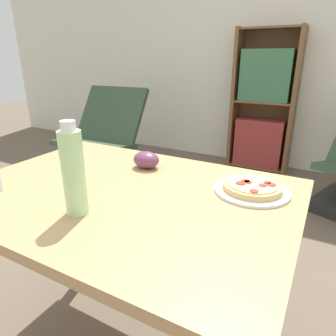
# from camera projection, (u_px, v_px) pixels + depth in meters

# --- Properties ---
(ground_plane) EXTENTS (14.00, 14.00, 0.00)m
(ground_plane) POSITION_uv_depth(u_px,v_px,m) (133.00, 324.00, 1.41)
(ground_plane) COLOR brown
(wall_back) EXTENTS (8.00, 0.05, 2.60)m
(wall_back) POSITION_uv_depth(u_px,v_px,m) (272.00, 44.00, 3.11)
(wall_back) COLOR silver
(wall_back) RESTS_ON ground_plane
(dining_table) EXTENTS (1.16, 0.83, 0.74)m
(dining_table) POSITION_uv_depth(u_px,v_px,m) (126.00, 216.00, 1.09)
(dining_table) COLOR tan
(dining_table) RESTS_ON ground_plane
(pizza_on_plate) EXTENTS (0.26, 0.26, 0.04)m
(pizza_on_plate) POSITION_uv_depth(u_px,v_px,m) (252.00, 188.00, 1.03)
(pizza_on_plate) COLOR white
(pizza_on_plate) RESTS_ON dining_table
(grape_bunch) EXTENTS (0.11, 0.09, 0.07)m
(grape_bunch) POSITION_uv_depth(u_px,v_px,m) (146.00, 160.00, 1.25)
(grape_bunch) COLOR #6B3856
(grape_bunch) RESTS_ON dining_table
(drink_bottle) EXTENTS (0.07, 0.07, 0.28)m
(drink_bottle) POSITION_uv_depth(u_px,v_px,m) (73.00, 172.00, 0.85)
(drink_bottle) COLOR #B7EAA3
(drink_bottle) RESTS_ON dining_table
(lounge_chair_near) EXTENTS (0.75, 0.81, 0.88)m
(lounge_chair_near) POSITION_uv_depth(u_px,v_px,m) (104.00, 148.00, 3.10)
(lounge_chair_near) COLOR black
(lounge_chair_near) RESTS_ON ground_plane
(bookshelf) EXTENTS (0.64, 0.28, 1.46)m
(bookshelf) POSITION_uv_depth(u_px,v_px,m) (263.00, 107.00, 3.19)
(bookshelf) COLOR brown
(bookshelf) RESTS_ON ground_plane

